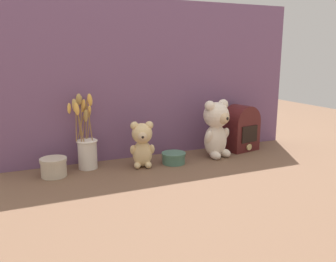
% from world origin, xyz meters
% --- Properties ---
extents(ground_plane, '(4.00, 4.00, 0.00)m').
position_xyz_m(ground_plane, '(0.00, 0.00, 0.00)').
color(ground_plane, brown).
extents(backdrop_wall, '(1.48, 0.02, 0.73)m').
position_xyz_m(backdrop_wall, '(0.00, 0.17, 0.37)').
color(backdrop_wall, '#704C70').
rests_on(backdrop_wall, ground).
extents(teddy_bear_large, '(0.15, 0.14, 0.28)m').
position_xyz_m(teddy_bear_large, '(0.25, 0.01, 0.14)').
color(teddy_bear_large, beige).
rests_on(teddy_bear_large, ground).
extents(teddy_bear_medium, '(0.11, 0.10, 0.20)m').
position_xyz_m(teddy_bear_medium, '(-0.13, 0.00, 0.11)').
color(teddy_bear_medium, '#DBBC84').
rests_on(teddy_bear_medium, ground).
extents(flower_vase, '(0.12, 0.12, 0.33)m').
position_xyz_m(flower_vase, '(-0.36, 0.08, 0.11)').
color(flower_vase, silver).
rests_on(flower_vase, ground).
extents(vintage_radio, '(0.18, 0.14, 0.23)m').
position_xyz_m(vintage_radio, '(0.43, 0.07, 0.11)').
color(vintage_radio, '#4C1919').
rests_on(vintage_radio, ground).
extents(decorative_tin_tall, '(0.11, 0.11, 0.08)m').
position_xyz_m(decorative_tin_tall, '(-0.50, 0.03, 0.04)').
color(decorative_tin_tall, beige).
rests_on(decorative_tin_tall, ground).
extents(decorative_tin_short, '(0.11, 0.11, 0.05)m').
position_xyz_m(decorative_tin_short, '(0.02, -0.01, 0.03)').
color(decorative_tin_short, '#47705B').
rests_on(decorative_tin_short, ground).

